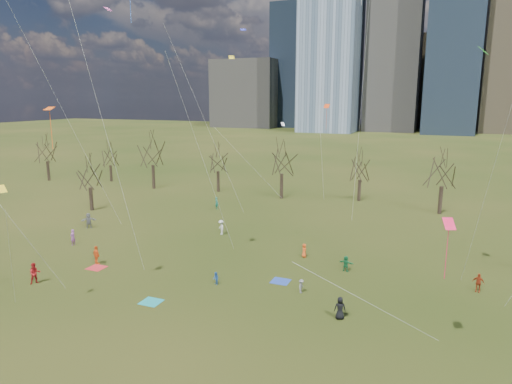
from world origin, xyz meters
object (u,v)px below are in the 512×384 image
at_px(blanket_teal, 151,302).
at_px(person_2, 35,273).
at_px(blanket_crimson, 97,268).
at_px(blanket_navy, 281,281).
at_px(person_4, 96,255).

height_order(blanket_teal, person_2, person_2).
distance_m(blanket_teal, blanket_crimson, 10.24).
xyz_separation_m(blanket_navy, person_4, (-18.19, -2.82, 0.92)).
bearing_deg(person_2, blanket_crimson, 9.67).
height_order(person_2, person_4, person_2).
height_order(blanket_teal, person_4, person_4).
bearing_deg(blanket_crimson, blanket_navy, 11.71).
distance_m(blanket_navy, blanket_crimson, 17.92).
bearing_deg(blanket_crimson, blanket_teal, -24.80).
bearing_deg(blanket_crimson, person_2, -114.88).
height_order(blanket_navy, person_2, person_2).
distance_m(blanket_crimson, person_4, 1.39).
relative_size(blanket_teal, person_4, 0.85).
relative_size(person_2, person_4, 1.03).
distance_m(blanket_teal, blanket_navy, 11.44).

